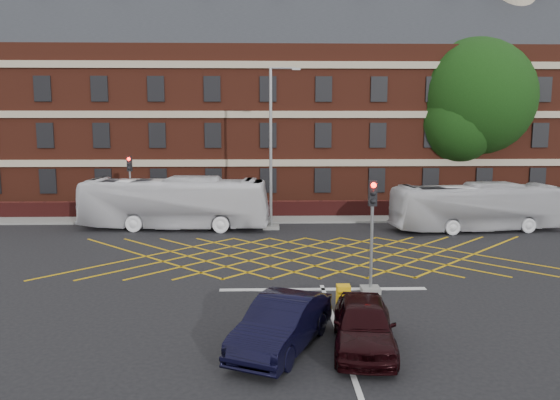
{
  "coord_description": "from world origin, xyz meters",
  "views": [
    {
      "loc": [
        -2.22,
        -23.84,
        6.39
      ],
      "look_at": [
        -1.53,
        1.5,
        2.8
      ],
      "focal_mm": 35.0,
      "sensor_mm": 36.0,
      "label": 1
    }
  ],
  "objects_px": {
    "bus_left": "(175,203)",
    "deciduous_tree": "(474,106)",
    "direction_signs": "(111,201)",
    "traffic_light_far": "(131,195)",
    "car_navy": "(282,323)",
    "utility_cabinet": "(343,297)",
    "bus_right": "(477,207)",
    "street_lamp": "(272,174)",
    "traffic_light_near": "(371,247)",
    "car_maroon": "(364,324)"
  },
  "relations": [
    {
      "from": "car_maroon",
      "to": "street_lamp",
      "type": "distance_m",
      "value": 18.28
    },
    {
      "from": "bus_left",
      "to": "car_maroon",
      "type": "relative_size",
      "value": 2.68
    },
    {
      "from": "traffic_light_far",
      "to": "direction_signs",
      "type": "height_order",
      "value": "traffic_light_far"
    },
    {
      "from": "bus_left",
      "to": "car_navy",
      "type": "xyz_separation_m",
      "value": [
        5.96,
        -18.03,
        -0.84
      ]
    },
    {
      "from": "car_maroon",
      "to": "deciduous_tree",
      "type": "distance_m",
      "value": 30.4
    },
    {
      "from": "traffic_light_far",
      "to": "deciduous_tree",
      "type": "bearing_deg",
      "value": 14.47
    },
    {
      "from": "car_navy",
      "to": "street_lamp",
      "type": "xyz_separation_m",
      "value": [
        -0.06,
        17.86,
        2.63
      ]
    },
    {
      "from": "car_navy",
      "to": "utility_cabinet",
      "type": "height_order",
      "value": "car_navy"
    },
    {
      "from": "deciduous_tree",
      "to": "traffic_light_near",
      "type": "height_order",
      "value": "deciduous_tree"
    },
    {
      "from": "deciduous_tree",
      "to": "utility_cabinet",
      "type": "xyz_separation_m",
      "value": [
        -13.1,
        -23.18,
        -7.26
      ]
    },
    {
      "from": "bus_left",
      "to": "traffic_light_far",
      "type": "bearing_deg",
      "value": 60.49
    },
    {
      "from": "traffic_light_near",
      "to": "street_lamp",
      "type": "xyz_separation_m",
      "value": [
        -3.59,
        12.74,
        1.61
      ]
    },
    {
      "from": "bus_right",
      "to": "deciduous_tree",
      "type": "xyz_separation_m",
      "value": [
        3.2,
        9.62,
        6.25
      ]
    },
    {
      "from": "bus_left",
      "to": "traffic_light_near",
      "type": "relative_size",
      "value": 2.65
    },
    {
      "from": "car_navy",
      "to": "deciduous_tree",
      "type": "relative_size",
      "value": 0.35
    },
    {
      "from": "car_maroon",
      "to": "utility_cabinet",
      "type": "distance_m",
      "value": 3.43
    },
    {
      "from": "utility_cabinet",
      "to": "deciduous_tree",
      "type": "bearing_deg",
      "value": 60.53
    },
    {
      "from": "direction_signs",
      "to": "car_maroon",
      "type": "bearing_deg",
      "value": -57.97
    },
    {
      "from": "bus_right",
      "to": "street_lamp",
      "type": "relative_size",
      "value": 1.06
    },
    {
      "from": "car_navy",
      "to": "direction_signs",
      "type": "height_order",
      "value": "direction_signs"
    },
    {
      "from": "street_lamp",
      "to": "direction_signs",
      "type": "height_order",
      "value": "street_lamp"
    },
    {
      "from": "utility_cabinet",
      "to": "car_maroon",
      "type": "bearing_deg",
      "value": -88.51
    },
    {
      "from": "bus_right",
      "to": "car_navy",
      "type": "bearing_deg",
      "value": 138.26
    },
    {
      "from": "bus_right",
      "to": "car_navy",
      "type": "relative_size",
      "value": 2.27
    },
    {
      "from": "traffic_light_far",
      "to": "utility_cabinet",
      "type": "bearing_deg",
      "value": -56.01
    },
    {
      "from": "street_lamp",
      "to": "bus_right",
      "type": "bearing_deg",
      "value": -4.51
    },
    {
      "from": "bus_left",
      "to": "car_maroon",
      "type": "xyz_separation_m",
      "value": [
        8.28,
        -18.1,
        -0.86
      ]
    },
    {
      "from": "bus_right",
      "to": "car_maroon",
      "type": "distance_m",
      "value": 19.61
    },
    {
      "from": "bus_left",
      "to": "deciduous_tree",
      "type": "bearing_deg",
      "value": -63.46
    },
    {
      "from": "street_lamp",
      "to": "direction_signs",
      "type": "xyz_separation_m",
      "value": [
        -10.4,
        2.5,
        -1.99
      ]
    },
    {
      "from": "bus_right",
      "to": "utility_cabinet",
      "type": "relative_size",
      "value": 12.36
    },
    {
      "from": "deciduous_tree",
      "to": "traffic_light_far",
      "type": "bearing_deg",
      "value": -165.53
    },
    {
      "from": "utility_cabinet",
      "to": "direction_signs",
      "type": "bearing_deg",
      "value": 126.72
    },
    {
      "from": "deciduous_tree",
      "to": "direction_signs",
      "type": "bearing_deg",
      "value": -166.57
    },
    {
      "from": "bus_right",
      "to": "utility_cabinet",
      "type": "xyz_separation_m",
      "value": [
        -9.89,
        -13.56,
        -1.01
      ]
    },
    {
      "from": "car_navy",
      "to": "direction_signs",
      "type": "relative_size",
      "value": 2.05
    },
    {
      "from": "bus_left",
      "to": "street_lamp",
      "type": "relative_size",
      "value": 1.18
    },
    {
      "from": "traffic_light_near",
      "to": "utility_cabinet",
      "type": "bearing_deg",
      "value": -126.0
    },
    {
      "from": "bus_left",
      "to": "car_maroon",
      "type": "distance_m",
      "value": 19.93
    },
    {
      "from": "traffic_light_far",
      "to": "car_navy",
      "type": "bearing_deg",
      "value": -65.67
    },
    {
      "from": "bus_right",
      "to": "street_lamp",
      "type": "bearing_deg",
      "value": 79.41
    },
    {
      "from": "deciduous_tree",
      "to": "traffic_light_far",
      "type": "distance_m",
      "value": 25.95
    },
    {
      "from": "street_lamp",
      "to": "utility_cabinet",
      "type": "height_order",
      "value": "street_lamp"
    },
    {
      "from": "bus_right",
      "to": "direction_signs",
      "type": "relative_size",
      "value": 4.64
    },
    {
      "from": "bus_left",
      "to": "deciduous_tree",
      "type": "xyz_separation_m",
      "value": [
        21.29,
        8.48,
        6.09
      ]
    },
    {
      "from": "car_maroon",
      "to": "traffic_light_near",
      "type": "height_order",
      "value": "traffic_light_near"
    },
    {
      "from": "car_navy",
      "to": "car_maroon",
      "type": "xyz_separation_m",
      "value": [
        2.32,
        -0.07,
        -0.02
      ]
    },
    {
      "from": "car_maroon",
      "to": "utility_cabinet",
      "type": "xyz_separation_m",
      "value": [
        -0.09,
        3.41,
        -0.31
      ]
    },
    {
      "from": "bus_left",
      "to": "traffic_light_far",
      "type": "relative_size",
      "value": 2.65
    },
    {
      "from": "car_navy",
      "to": "traffic_light_far",
      "type": "relative_size",
      "value": 1.05
    }
  ]
}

